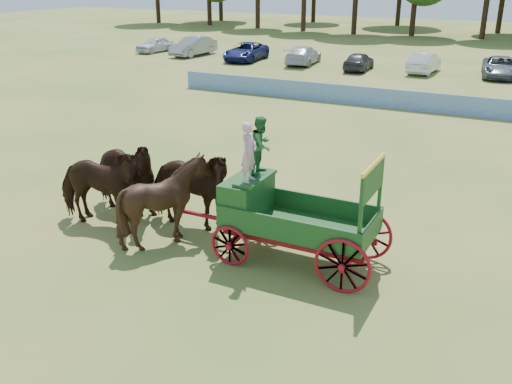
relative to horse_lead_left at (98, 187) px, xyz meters
The scene contains 8 objects.
ground 4.89m from the horse_lead_left, 13.86° to the left, with size 160.00×160.00×0.00m, color #9F8247.
horse_lead_left is the anchor object (origin of this frame).
horse_lead_right 1.10m from the horse_lead_left, 90.00° to the left, with size 1.32×2.91×2.46m, color black.
horse_wheel_left 2.40m from the horse_lead_left, ahead, with size 1.99×2.23×2.46m, color black.
horse_wheel_right 2.64m from the horse_lead_left, 24.62° to the left, with size 1.32×2.91×2.46m, color black.
farm_dray 5.41m from the horse_lead_left, ahead, with size 6.00×2.00×3.67m.
sponsor_banner 19.48m from the horse_lead_left, 79.37° to the left, with size 26.00×0.08×1.05m, color #1D5DA0.
parked_cars 31.28m from the horse_lead_left, 90.49° to the left, with size 46.19×7.13×1.63m.
Camera 1 is at (6.48, -12.87, 7.13)m, focal length 40.00 mm.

